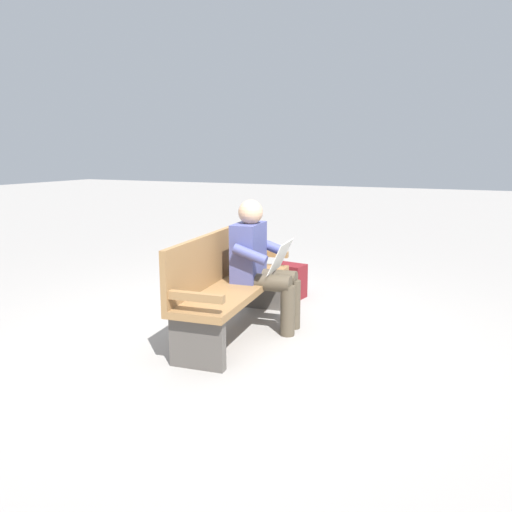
# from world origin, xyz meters

# --- Properties ---
(ground_plane) EXTENTS (40.00, 40.00, 0.00)m
(ground_plane) POSITION_xyz_m (0.00, 0.00, 0.00)
(ground_plane) COLOR gray
(bench_near) EXTENTS (1.84, 0.66, 0.90)m
(bench_near) POSITION_xyz_m (0.01, -0.07, 0.46)
(bench_near) COLOR olive
(bench_near) RESTS_ON ground
(person_seated) EXTENTS (0.60, 0.60, 1.18)m
(person_seated) POSITION_xyz_m (-0.21, 0.14, 0.63)
(person_seated) COLOR #474C84
(person_seated) RESTS_ON ground
(backpack) EXTENTS (0.31, 0.35, 0.38)m
(backpack) POSITION_xyz_m (-1.30, 0.02, 0.18)
(backpack) COLOR maroon
(backpack) RESTS_ON ground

